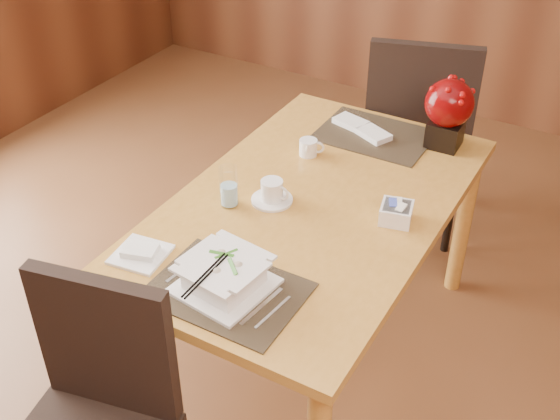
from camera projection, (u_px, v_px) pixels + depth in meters
The scene contains 13 objects.
dining_table at pixel (312, 223), 2.54m from camera, with size 0.90×1.50×0.75m.
placemat_near at pixel (227, 291), 2.10m from camera, with size 0.45×0.33×0.01m, color black.
placemat_far at pixel (375, 135), 2.88m from camera, with size 0.45×0.33×0.01m, color black.
soup_setting at pixel (224, 276), 2.08m from camera, with size 0.29×0.29×0.10m.
coffee_cup at pixel (272, 193), 2.47m from camera, with size 0.15×0.15×0.08m.
water_glass at pixel (229, 186), 2.43m from camera, with size 0.07×0.07×0.15m, color silver.
creamer_jug at pixel (308, 147), 2.73m from camera, with size 0.09×0.09×0.07m, color white, non-canonical shape.
sugar_caddy at pixel (396, 213), 2.38m from camera, with size 0.10×0.10×0.06m, color white.
berry_decor at pixel (449, 109), 2.72m from camera, with size 0.19×0.19×0.28m.
napkins_far at pixel (364, 129), 2.89m from camera, with size 0.27×0.10×0.02m, color white, non-canonical shape.
bread_plate at pixel (141, 254), 2.23m from camera, with size 0.16×0.16×0.01m, color white.
near_chair at pixel (94, 415), 1.99m from camera, with size 0.52×0.52×0.95m.
far_chair at pixel (418, 129), 3.25m from camera, with size 0.61×0.62×1.06m.
Camera 1 is at (0.92, -1.24, 2.16)m, focal length 45.00 mm.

